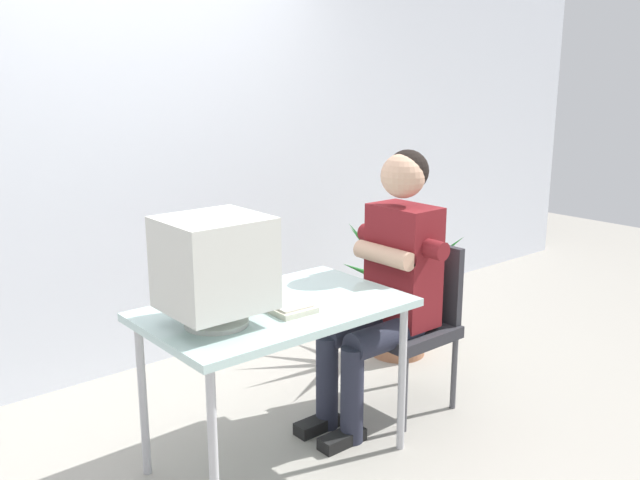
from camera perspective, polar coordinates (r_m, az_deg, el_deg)
ground_plane at (r=3.28m, az=-3.51°, el=-17.73°), size 12.00×12.00×0.00m
wall_back at (r=4.15m, az=-12.19°, el=10.53°), size 8.00×0.10×3.00m
desk at (r=2.98m, az=-3.70°, el=-6.57°), size 1.12×0.69×0.74m
crt_monitor at (r=2.69m, az=-8.67°, el=-2.00°), size 0.40×0.36×0.44m
keyboard at (r=2.97m, az=-3.75°, el=-5.08°), size 0.19×0.41×0.03m
office_chair at (r=3.60m, az=7.73°, el=-6.29°), size 0.43×0.43×0.86m
person_seated at (r=3.39m, az=5.74°, el=-2.96°), size 0.72×0.54×1.35m
potted_plant at (r=4.27m, az=6.49°, el=-5.01°), size 0.82×0.79×0.86m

